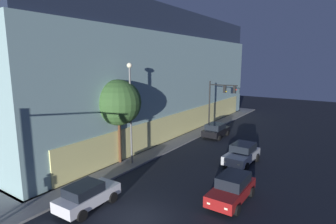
{
  "coord_description": "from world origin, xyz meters",
  "views": [
    {
      "loc": [
        -10.59,
        -9.3,
        8.9
      ],
      "look_at": [
        9.82,
        4.42,
        4.34
      ],
      "focal_mm": 29.2,
      "sensor_mm": 36.0,
      "label": 1
    }
  ],
  "objects": [
    {
      "name": "street_lamp_sidewalk",
      "position": [
        6.49,
        6.0,
        5.52
      ],
      "size": [
        0.44,
        0.44,
        8.65
      ],
      "color": "#606060",
      "rests_on": "sidewalk_corner"
    },
    {
      "name": "traffic_light_far_corner",
      "position": [
        21.33,
        4.34,
        4.57
      ],
      "size": [
        0.58,
        3.61,
        6.31
      ],
      "color": "black",
      "rests_on": "sidewalk_corner"
    },
    {
      "name": "car_white",
      "position": [
        -0.47,
        3.5,
        0.82
      ],
      "size": [
        4.09,
        2.06,
        1.59
      ],
      "color": "silver",
      "rests_on": "ground"
    },
    {
      "name": "car_silver",
      "position": [
        12.14,
        -1.89,
        0.9
      ],
      "size": [
        4.39,
        2.27,
        1.75
      ],
      "color": "#B7BABF",
      "rests_on": "ground"
    },
    {
      "name": "sidewalk_tree",
      "position": [
        6.12,
        7.02,
        5.46
      ],
      "size": [
        3.92,
        3.92,
        7.29
      ],
      "color": "#53331E",
      "rests_on": "sidewalk_corner"
    },
    {
      "name": "ground_plane",
      "position": [
        0.0,
        0.0,
        0.0
      ],
      "size": [
        120.0,
        120.0,
        0.0
      ],
      "primitive_type": "plane",
      "color": "black"
    },
    {
      "name": "car_red",
      "position": [
        5.31,
        -3.58,
        0.87
      ],
      "size": [
        4.4,
        2.06,
        1.71
      ],
      "color": "maroon",
      "rests_on": "ground"
    },
    {
      "name": "car_black",
      "position": [
        18.86,
        3.6,
        0.84
      ],
      "size": [
        4.07,
        2.19,
        1.65
      ],
      "color": "black",
      "rests_on": "ground"
    },
    {
      "name": "modern_building",
      "position": [
        17.45,
        22.67,
        7.34
      ],
      "size": [
        40.14,
        31.3,
        14.82
      ],
      "color": "#4C4C51",
      "rests_on": "ground"
    }
  ]
}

